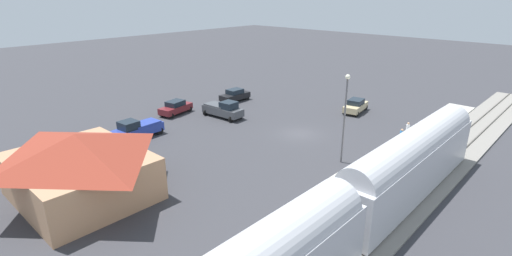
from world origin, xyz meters
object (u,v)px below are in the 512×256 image
station_building (79,165)px  sedan_tan (356,106)px  light_pole_near_platform (345,109)px  passenger_train (345,212)px  sedan_black (235,95)px  sedan_maroon (176,107)px  pickup_charcoal (223,109)px  pickup_blue (137,129)px  pedestrian_on_platform (401,136)px  pedestrian_waiting_far (408,129)px

station_building → sedan_tan: station_building is taller
sedan_tan → light_pole_near_platform: bearing=114.5°
station_building → light_pole_near_platform: (-11.20, -18.70, 2.47)m
sedan_tan → passenger_train: bearing=117.5°
sedan_black → sedan_maroon: bearing=82.8°
pickup_charcoal → pickup_blue: bearing=82.6°
sedan_maroon → pedestrian_on_platform: bearing=-161.5°
pickup_charcoal → pickup_blue: size_ratio=1.00×
light_pole_near_platform → pedestrian_on_platform: bearing=-109.9°
pedestrian_on_platform → sedan_black: (24.41, -0.76, -0.40)m
sedan_tan → station_building: bearing=82.2°
sedan_maroon → pickup_blue: (-3.99, 7.84, 0.15)m
sedan_maroon → sedan_tan: bearing=-135.4°
sedan_maroon → pickup_charcoal: bearing=-149.3°
passenger_train → pickup_charcoal: (24.42, -12.92, -1.83)m
pedestrian_waiting_far → sedan_tan: size_ratio=0.36×
pickup_charcoal → sedan_tan: bearing=-130.3°
passenger_train → sedan_maroon: (29.84, -9.70, -1.98)m
sedan_black → sedan_tan: same height
pedestrian_waiting_far → sedan_black: (24.07, 1.59, -0.40)m
pedestrian_on_platform → pickup_charcoal: bearing=14.9°
pedestrian_waiting_far → station_building: bearing=64.5°
passenger_train → sedan_black: bearing=-33.6°
sedan_black → pedestrian_waiting_far: bearing=-176.2°
pickup_charcoal → sedan_black: size_ratio=1.22×
pedestrian_on_platform → light_pole_near_platform: bearing=70.1°
pickup_blue → passenger_train: bearing=175.9°
sedan_maroon → passenger_train: bearing=162.0°
pickup_blue → sedan_black: size_ratio=1.22×
passenger_train → sedan_tan: size_ratio=8.00×
station_building → sedan_maroon: size_ratio=2.27×
sedan_maroon → pickup_blue: 8.80m
sedan_black → light_pole_near_platform: (-21.87, 7.77, 4.21)m
pickup_blue → sedan_tan: 27.01m
pedestrian_waiting_far → pickup_charcoal: 21.27m
pedestrian_on_platform → pickup_blue: (21.59, 16.41, -0.25)m
sedan_black → sedan_tan: size_ratio=0.95×
pickup_charcoal → sedan_tan: pickup_charcoal is taller
pickup_charcoal → pedestrian_on_platform: bearing=-165.1°
sedan_black → pedestrian_on_platform: bearing=178.2°
passenger_train → sedan_maroon: 31.44m
sedan_tan → pedestrian_on_platform: bearing=140.5°
light_pole_near_platform → station_building: bearing=59.1°
passenger_train → sedan_tan: bearing=-62.5°
station_building → pedestrian_waiting_far: size_ratio=6.35×
passenger_train → sedan_black: size_ratio=8.41×
pedestrian_on_platform → sedan_maroon: bearing=18.5°
passenger_train → sedan_black: (28.67, -19.03, -1.98)m
pedestrian_waiting_far → sedan_maroon: size_ratio=0.36×
pedestrian_waiting_far → sedan_black: pedestrian_waiting_far is taller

